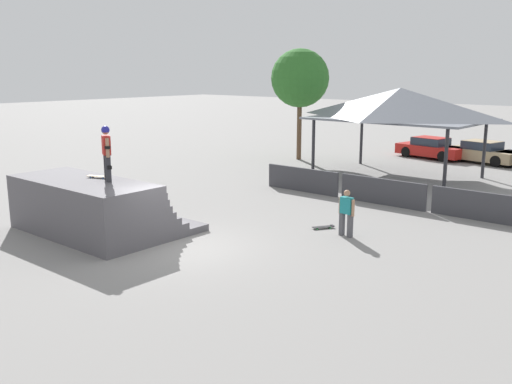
% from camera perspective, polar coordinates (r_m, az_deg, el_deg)
% --- Properties ---
extents(ground_plane, '(160.00, 160.00, 0.00)m').
position_cam_1_polar(ground_plane, '(17.52, -7.89, -5.57)').
color(ground_plane, gray).
extents(quarter_pipe_ramp, '(5.53, 4.09, 1.81)m').
position_cam_1_polar(quarter_pipe_ramp, '(19.55, -16.03, -1.60)').
color(quarter_pipe_ramp, '#565459').
rests_on(quarter_pipe_ramp, ground).
extents(skater_on_deck, '(0.74, 0.50, 1.76)m').
position_cam_1_polar(skater_on_deck, '(18.68, -14.72, 4.14)').
color(skater_on_deck, '#2D2D33').
rests_on(skater_on_deck, quarter_pipe_ramp).
extents(skateboard_on_deck, '(0.81, 0.47, 0.09)m').
position_cam_1_polar(skateboard_on_deck, '(19.41, -15.44, 1.52)').
color(skateboard_on_deck, blue).
rests_on(skateboard_on_deck, quarter_pipe_ramp).
extents(bystander_walking, '(0.62, 0.25, 1.53)m').
position_cam_1_polar(bystander_walking, '(18.58, 9.03, -1.85)').
color(bystander_walking, '#4C4C51').
rests_on(bystander_walking, ground).
extents(skateboard_on_ground, '(0.58, 0.76, 0.09)m').
position_cam_1_polar(skateboard_on_ground, '(19.58, 6.81, -3.47)').
color(skateboard_on_ground, green).
rests_on(skateboard_on_ground, ground).
extents(barrier_fence, '(11.58, 0.12, 1.05)m').
position_cam_1_polar(barrier_fence, '(23.34, 12.52, 0.04)').
color(barrier_fence, '#3D3D42').
rests_on(barrier_fence, ground).
extents(pavilion_shelter, '(8.15, 5.66, 4.44)m').
position_cam_1_polar(pavilion_shelter, '(29.33, 14.20, 8.52)').
color(pavilion_shelter, '#2D2D33').
rests_on(pavilion_shelter, ground).
extents(tree_beside_pavilion, '(3.43, 3.43, 6.55)m').
position_cam_1_polar(tree_beside_pavilion, '(34.27, 4.42, 11.26)').
color(tree_beside_pavilion, brown).
rests_on(tree_beside_pavilion, ground).
extents(parked_car_red, '(4.45, 2.43, 1.27)m').
position_cam_1_polar(parked_car_red, '(36.59, 17.14, 4.20)').
color(parked_car_red, red).
rests_on(parked_car_red, ground).
extents(parked_car_tan, '(4.42, 2.57, 1.27)m').
position_cam_1_polar(parked_car_tan, '(35.71, 21.75, 3.69)').
color(parked_car_tan, tan).
rests_on(parked_car_tan, ground).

